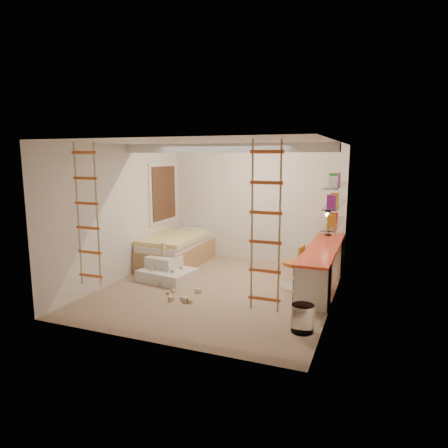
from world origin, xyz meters
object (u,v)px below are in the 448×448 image
at_px(bed, 177,250).
at_px(play_platform, 166,271).
at_px(desk, 322,265).
at_px(swivel_chair, 295,273).

distance_m(bed, play_platform, 1.12).
bearing_deg(play_platform, bed, 107.12).
distance_m(desk, play_platform, 2.96).
bearing_deg(swivel_chair, desk, 38.40).
relative_size(bed, play_platform, 1.86).
xyz_separation_m(desk, swivel_chair, (-0.43, -0.34, -0.10)).
height_order(bed, swivel_chair, swivel_chair).
distance_m(desk, swivel_chair, 0.55).
relative_size(desk, swivel_chair, 3.43).
height_order(desk, play_platform, desk).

